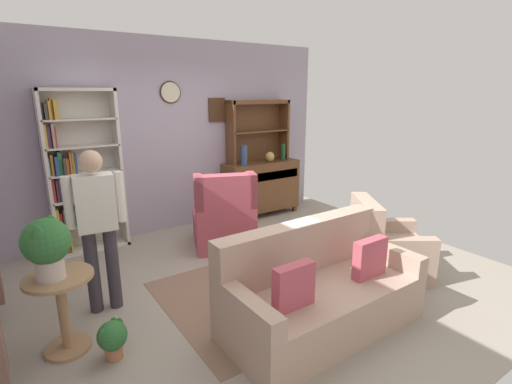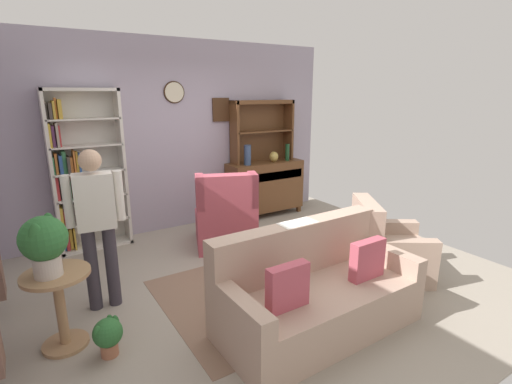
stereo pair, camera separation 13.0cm
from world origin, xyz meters
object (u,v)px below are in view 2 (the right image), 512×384
(bookshelf, at_px, (82,173))
(plant_stand, at_px, (60,301))
(couch_floral, at_px, (315,294))
(armchair_floral, at_px, (387,251))
(sideboard_hutch, at_px, (262,123))
(potted_plant_large, at_px, (44,242))
(coffee_table, at_px, (281,256))
(sideboard, at_px, (265,186))
(bottle_wine, at_px, (287,152))
(potted_plant_small, at_px, (108,334))
(book_stack, at_px, (279,251))
(wingback_chair, at_px, (226,220))
(vase_round, at_px, (274,157))
(person_reading, at_px, (97,219))
(vase_tall, at_px, (247,155))

(bookshelf, bearing_deg, plant_stand, -104.55)
(couch_floral, relative_size, armchair_floral, 1.70)
(couch_floral, bearing_deg, armchair_floral, 13.12)
(sideboard_hutch, relative_size, potted_plant_large, 2.27)
(plant_stand, bearing_deg, coffee_table, -4.26)
(sideboard, bearing_deg, bookshelf, 178.25)
(bottle_wine, xyz_separation_m, plant_stand, (-3.72, -1.92, -0.65))
(couch_floral, xyz_separation_m, coffee_table, (0.16, 0.73, 0.04))
(potted_plant_small, bearing_deg, bookshelf, 83.94)
(sideboard, relative_size, book_stack, 6.26)
(sideboard_hutch, height_order, book_stack, sideboard_hutch)
(bookshelf, distance_m, wingback_chair, 1.95)
(sideboard_hutch, bearing_deg, vase_round, -53.52)
(potted_plant_large, bearing_deg, bookshelf, 74.48)
(wingback_chair, height_order, person_reading, person_reading)
(bottle_wine, bearing_deg, potted_plant_small, -146.86)
(bookshelf, relative_size, vase_tall, 6.58)
(bottle_wine, relative_size, book_stack, 1.36)
(sideboard_hutch, height_order, armchair_floral, sideboard_hutch)
(sideboard, xyz_separation_m, wingback_chair, (-1.21, -0.88, -0.13))
(person_reading, bearing_deg, sideboard_hutch, 29.67)
(potted_plant_large, bearing_deg, plant_stand, 30.31)
(armchair_floral, bearing_deg, vase_tall, 97.88)
(bookshelf, xyz_separation_m, potted_plant_large, (-0.59, -2.12, -0.09))
(sideboard_hutch, bearing_deg, vase_tall, -154.11)
(bottle_wine, bearing_deg, vase_round, 175.05)
(potted_plant_small, height_order, coffee_table, coffee_table)
(couch_floral, relative_size, coffee_table, 2.27)
(coffee_table, bearing_deg, bottle_wine, 52.09)
(potted_plant_small, distance_m, coffee_table, 1.83)
(sideboard_hutch, height_order, coffee_table, sideboard_hutch)
(coffee_table, bearing_deg, potted_plant_small, -174.77)
(potted_plant_large, distance_m, coffee_table, 2.23)
(wingback_chair, distance_m, book_stack, 1.39)
(vase_tall, bearing_deg, wingback_chair, -135.96)
(bookshelf, bearing_deg, vase_tall, -3.95)
(potted_plant_small, bearing_deg, wingback_chair, 38.48)
(sideboard, bearing_deg, potted_plant_small, -142.55)
(vase_round, relative_size, couch_floral, 0.09)
(bookshelf, xyz_separation_m, potted_plant_small, (-0.26, -2.42, -0.85))
(bookshelf, xyz_separation_m, sideboard, (2.79, -0.09, -0.52))
(potted_plant_small, height_order, person_reading, person_reading)
(couch_floral, relative_size, wingback_chair, 1.73)
(sideboard_hutch, distance_m, armchair_floral, 2.98)
(bookshelf, distance_m, sideboard_hutch, 2.84)
(person_reading, height_order, coffee_table, person_reading)
(sideboard, bearing_deg, potted_plant_large, -148.92)
(potted_plant_large, relative_size, book_stack, 2.34)
(potted_plant_small, bearing_deg, sideboard_hutch, 38.72)
(plant_stand, bearing_deg, person_reading, 47.84)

